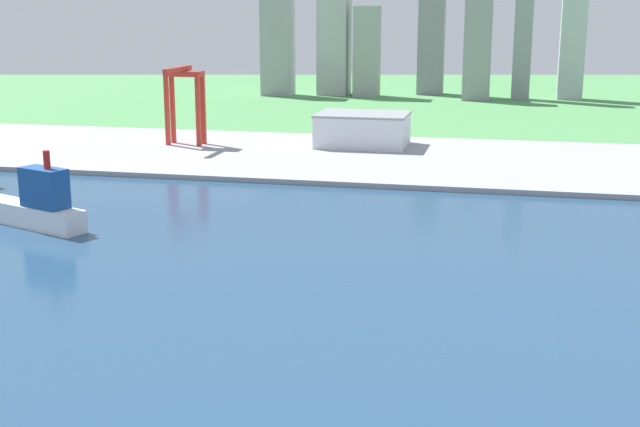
# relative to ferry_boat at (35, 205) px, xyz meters

# --- Properties ---
(ground_plane) EXTENTS (2400.00, 2400.00, 0.00)m
(ground_plane) POSITION_rel_ferry_boat_xyz_m (140.85, -28.03, -8.03)
(ground_plane) COLOR #4C8E4F
(water_bay) EXTENTS (840.00, 360.00, 0.15)m
(water_bay) POSITION_rel_ferry_boat_xyz_m (140.85, -88.03, -7.96)
(water_bay) COLOR navy
(water_bay) RESTS_ON ground
(industrial_pier) EXTENTS (840.00, 140.00, 2.50)m
(industrial_pier) POSITION_rel_ferry_boat_xyz_m (140.85, 161.97, -6.78)
(industrial_pier) COLOR #98999D
(industrial_pier) RESTS_ON ground
(ferry_boat) EXTENTS (49.51, 27.04, 28.30)m
(ferry_boat) POSITION_rel_ferry_boat_xyz_m (0.00, 0.00, 0.00)
(ferry_boat) COLOR white
(ferry_boat) RESTS_ON water_bay
(port_crane_red) EXTENTS (20.44, 34.70, 42.98)m
(port_crane_red) POSITION_rel_ferry_boat_xyz_m (-12.52, 174.84, 24.24)
(port_crane_red) COLOR #B72D23
(port_crane_red) RESTS_ON industrial_pier
(warehouse_main) EXTENTS (49.12, 37.52, 17.96)m
(warehouse_main) POSITION_rel_ferry_boat_xyz_m (83.86, 193.05, 3.47)
(warehouse_main) COLOR silver
(warehouse_main) RESTS_ON industrial_pier
(distant_skyline) EXTENTS (276.62, 63.62, 125.85)m
(distant_skyline) POSITION_rel_ferry_boat_xyz_m (65.19, 492.45, 41.55)
(distant_skyline) COLOR #93919B
(distant_skyline) RESTS_ON ground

